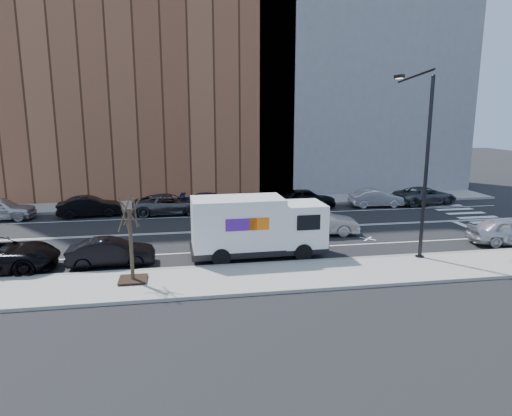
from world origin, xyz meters
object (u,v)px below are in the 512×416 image
object	(u,v)px
fedex_van	(257,226)
driving_sedan	(320,222)
far_parked_b	(90,206)
near_parked_front	(510,231)

from	to	relation	value
fedex_van	driving_sedan	world-z (taller)	fedex_van
fedex_van	far_parked_b	world-z (taller)	fedex_van
driving_sedan	fedex_van	bearing A→B (deg)	137.09
fedex_van	near_parked_front	xyz separation A→B (m)	(14.48, -0.09, -0.88)
fedex_van	near_parked_front	distance (m)	14.50
fedex_van	driving_sedan	distance (m)	5.97
near_parked_front	fedex_van	bearing A→B (deg)	97.63
fedex_van	far_parked_b	bearing A→B (deg)	130.83
far_parked_b	near_parked_front	world-z (taller)	near_parked_front
far_parked_b	near_parked_front	distance (m)	27.13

